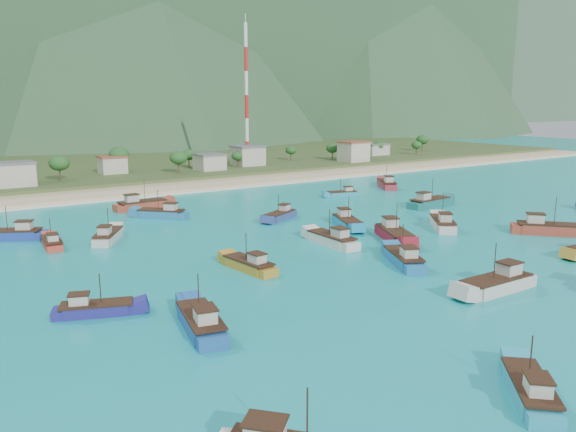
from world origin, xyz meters
TOP-DOWN VIEW (x-y plane):
  - ground at (0.00, 0.00)m, footprint 600.00×600.00m
  - beach at (0.00, 79.00)m, footprint 400.00×18.00m
  - land at (0.00, 140.00)m, footprint 400.00×110.00m
  - surf_line at (0.00, 69.50)m, footprint 400.00×2.50m
  - village at (6.84, 101.70)m, footprint 203.65×28.61m
  - vegetation at (-13.48, 102.03)m, footprint 277.72×25.62m
  - radio_tower at (44.87, 108.00)m, footprint 1.20×1.20m
  - boat_0 at (53.36, 47.17)m, footprint 9.05×11.44m
  - boat_1 at (34.18, 43.01)m, footprint 8.48×4.48m
  - boat_2 at (-39.34, -2.90)m, footprint 8.97×5.47m
  - boat_3 at (37.79, -9.07)m, footprint 10.52×11.24m
  - boat_6 at (-16.21, -40.31)m, footprint 8.25×8.53m
  - boat_8 at (5.97, 28.58)m, footprint 9.53×6.66m
  - boat_10 at (-16.88, 1.92)m, footprint 3.82×9.71m
  - boat_12 at (12.43, 15.70)m, footprint 6.86×10.86m
  - boat_13 at (12.23, 3.17)m, footprint 8.11×11.90m
  - boat_14 at (-12.99, 43.17)m, footprint 9.33×9.65m
  - boat_16 at (3.97, -22.93)m, footprint 11.28×3.55m
  - boat_18 at (1.57, 6.56)m, footprint 3.25×10.66m
  - boat_19 at (-31.65, -13.45)m, footprint 5.35×11.00m
  - boat_21 at (-40.95, 40.07)m, footprint 10.79×7.72m
  - boat_22 at (40.86, 20.95)m, footprint 11.77×4.26m
  - boat_27 at (26.09, 4.52)m, footprint 9.53×10.49m
  - boat_28 at (-13.25, 54.46)m, footprint 11.61×3.85m
  - boat_31 at (-27.94, 30.02)m, footprint 7.59×9.96m
  - boat_32 at (-36.62, 31.10)m, footprint 3.26×8.67m
  - boat_33 at (2.87, -8.18)m, footprint 7.38×10.66m

SIDE VIEW (x-z plane):
  - ground at x=0.00m, z-range 0.00..0.00m
  - beach at x=0.00m, z-range -0.60..0.60m
  - land at x=0.00m, z-range -1.20..1.20m
  - surf_line at x=0.00m, z-range -0.04..0.04m
  - boat_1 at x=34.18m, z-range -1.92..2.88m
  - boat_32 at x=-36.62m, z-range -1.99..3.02m
  - boat_2 at x=-39.34m, z-range -2.02..3.08m
  - boat_6 at x=-16.21m, z-range -2.12..3.30m
  - boat_8 at x=5.97m, z-range -2.14..3.35m
  - boat_10 at x=-16.88m, z-range -2.17..3.42m
  - boat_31 at x=-27.94m, z-range -2.25..3.58m
  - boat_14 at x=-12.99m, z-range -2.34..3.78m
  - boat_33 at x=2.87m, z-range -2.35..3.79m
  - boat_12 at x=12.43m, z-range -2.36..3.82m
  - boat_21 at x=-40.95m, z-range -2.38..3.86m
  - boat_19 at x=-31.65m, z-range -2.38..3.87m
  - boat_18 at x=1.57m, z-range -2.39..3.89m
  - boat_27 at x=26.09m, z-range -2.46..4.03m
  - boat_16 at x=3.97m, z-range -2.50..4.12m
  - boat_0 at x=53.36m, z-range -2.54..4.22m
  - boat_28 at x=-13.25m, z-range -2.55..4.23m
  - boat_22 at x=40.86m, z-range -2.56..4.26m
  - boat_13 at x=12.23m, z-range -2.57..4.27m
  - boat_3 at x=37.79m, z-range -2.63..4.40m
  - village at x=6.84m, z-range 1.04..8.21m
  - vegetation at x=-13.48m, z-range 0.86..9.44m
  - radio_tower at x=44.87m, z-range 1.60..49.18m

